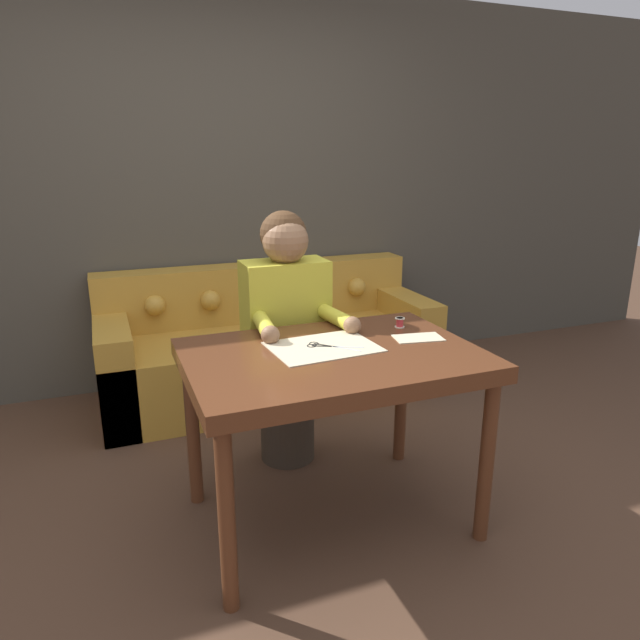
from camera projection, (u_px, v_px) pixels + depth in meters
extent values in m
plane|color=#4C3323|center=(301.00, 524.00, 2.48)|extent=(16.00, 16.00, 0.00)
cube|color=#474238|center=(205.00, 192.00, 3.79)|extent=(8.00, 0.06, 2.60)
cube|color=#562D19|center=(333.00, 360.00, 2.31)|extent=(1.18, 0.82, 0.07)
cylinder|color=#562D19|center=(227.00, 522.00, 1.92)|extent=(0.06, 0.06, 0.71)
cylinder|color=#562D19|center=(487.00, 462.00, 2.29)|extent=(0.06, 0.06, 0.71)
cylinder|color=#562D19|center=(193.00, 431.00, 2.55)|extent=(0.06, 0.06, 0.71)
cylinder|color=#562D19|center=(401.00, 396.00, 2.92)|extent=(0.06, 0.06, 0.71)
cube|color=#B7842D|center=(271.00, 362.00, 3.78)|extent=(2.15, 0.83, 0.44)
cube|color=#B7842D|center=(257.00, 291.00, 3.94)|extent=(2.15, 0.22, 0.38)
cube|color=#B7842D|center=(115.00, 370.00, 3.42)|extent=(0.20, 0.83, 0.60)
cube|color=#B7842D|center=(401.00, 334.00, 4.10)|extent=(0.20, 0.83, 0.60)
sphere|color=#B7842D|center=(155.00, 305.00, 3.58)|extent=(0.13, 0.13, 0.13)
sphere|color=#B7842D|center=(210.00, 300.00, 3.70)|extent=(0.13, 0.13, 0.13)
sphere|color=#B7842D|center=(262.00, 296.00, 3.82)|extent=(0.13, 0.13, 0.13)
sphere|color=#B7842D|center=(311.00, 291.00, 3.94)|extent=(0.13, 0.13, 0.13)
sphere|color=#B7842D|center=(357.00, 287.00, 4.06)|extent=(0.13, 0.13, 0.13)
cube|color=white|center=(326.00, 328.00, 3.75)|extent=(0.32, 0.22, 0.00)
cylinder|color=#33281E|center=(287.00, 413.00, 2.96)|extent=(0.28, 0.28, 0.50)
cube|color=gold|center=(285.00, 316.00, 2.81)|extent=(0.41, 0.22, 0.55)
sphere|color=#896042|center=(285.00, 241.00, 2.69)|extent=(0.22, 0.22, 0.22)
sphere|color=#472D19|center=(283.00, 234.00, 2.71)|extent=(0.22, 0.22, 0.22)
cylinder|color=gold|center=(265.00, 326.00, 2.52)|extent=(0.10, 0.27, 0.07)
sphere|color=#896042|center=(270.00, 335.00, 2.40)|extent=(0.08, 0.08, 0.08)
cylinder|color=gold|center=(337.00, 318.00, 2.65)|extent=(0.10, 0.27, 0.07)
sphere|color=#896042|center=(352.00, 325.00, 2.53)|extent=(0.08, 0.08, 0.08)
cube|color=beige|center=(323.00, 347.00, 2.35)|extent=(0.45, 0.35, 0.00)
cube|color=beige|center=(418.00, 338.00, 2.47)|extent=(0.22, 0.16, 0.00)
cube|color=silver|center=(348.00, 347.00, 2.34)|extent=(0.12, 0.07, 0.00)
cube|color=black|center=(322.00, 347.00, 2.35)|extent=(0.08, 0.05, 0.00)
torus|color=black|center=(312.00, 346.00, 2.36)|extent=(0.04, 0.04, 0.01)
cube|color=silver|center=(347.00, 349.00, 2.32)|extent=(0.10, 0.11, 0.00)
cube|color=black|center=(323.00, 345.00, 2.37)|extent=(0.07, 0.07, 0.00)
torus|color=black|center=(314.00, 344.00, 2.39)|extent=(0.04, 0.04, 0.01)
cylinder|color=silver|center=(332.00, 347.00, 2.35)|extent=(0.01, 0.01, 0.01)
cylinder|color=red|center=(400.00, 323.00, 2.62)|extent=(0.03, 0.03, 0.04)
cylinder|color=beige|center=(400.00, 318.00, 2.61)|extent=(0.04, 0.04, 0.00)
cylinder|color=beige|center=(400.00, 327.00, 2.62)|extent=(0.04, 0.04, 0.00)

